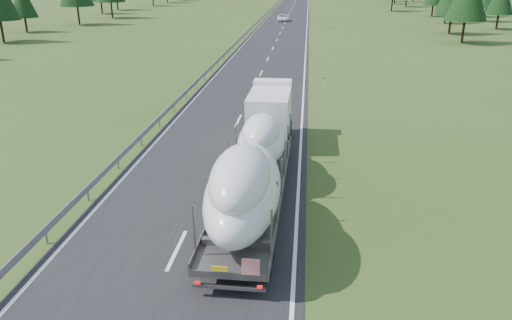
# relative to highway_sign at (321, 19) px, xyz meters

# --- Properties ---
(ground) EXTENTS (400.00, 400.00, 0.00)m
(ground) POSITION_rel_highway_sign_xyz_m (-7.20, -80.00, -1.81)
(ground) COLOR #2E4517
(ground) RESTS_ON ground
(road_surface) EXTENTS (10.00, 400.00, 0.02)m
(road_surface) POSITION_rel_highway_sign_xyz_m (-7.20, 20.00, -1.80)
(road_surface) COLOR black
(road_surface) RESTS_ON ground
(guardrail) EXTENTS (0.10, 400.00, 0.76)m
(guardrail) POSITION_rel_highway_sign_xyz_m (-12.50, 19.94, -1.21)
(guardrail) COLOR slate
(guardrail) RESTS_ON ground
(marker_posts) EXTENTS (0.13, 350.08, 1.00)m
(marker_posts) POSITION_rel_highway_sign_xyz_m (-0.70, 75.00, -1.27)
(marker_posts) COLOR silver
(marker_posts) RESTS_ON ground
(highway_sign) EXTENTS (0.08, 0.90, 2.60)m
(highway_sign) POSITION_rel_highway_sign_xyz_m (0.00, 0.00, 0.00)
(highway_sign) COLOR slate
(highway_sign) RESTS_ON ground
(boat_truck) EXTENTS (2.95, 19.34, 4.26)m
(boat_truck) POSITION_rel_highway_sign_xyz_m (-4.60, -74.76, 0.40)
(boat_truck) COLOR white
(boat_truck) RESTS_ON ground
(distant_van) EXTENTS (2.69, 5.23, 1.41)m
(distant_van) POSITION_rel_highway_sign_xyz_m (-7.76, 13.86, -1.10)
(distant_van) COLOR silver
(distant_van) RESTS_ON ground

